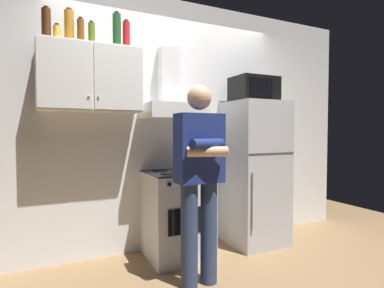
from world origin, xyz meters
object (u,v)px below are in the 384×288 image
cooking_pot (194,166)px  bottle_beer_brown (81,32)px  person_standing (200,176)px  bottle_olive_oil (92,35)px  range_hood (172,99)px  bottle_soda_red (126,36)px  stove_oven (177,214)px  bottle_wine_green (117,31)px  microwave (254,90)px  bottle_spice_jar (57,33)px  bottle_liquor_amber (69,27)px  bottle_rum_dark (46,24)px  upper_cabinet (91,79)px  refrigerator (254,173)px

cooking_pot → bottle_beer_brown: bottle_beer_brown is taller
person_standing → bottle_olive_oil: (-0.73, 0.77, 1.26)m
range_hood → bottle_soda_red: 0.75m
stove_oven → bottle_wine_green: bottle_wine_green is taller
stove_oven → bottle_olive_oil: (-0.78, 0.17, 1.73)m
microwave → bottle_spice_jar: bottle_spice_jar is taller
range_hood → microwave: (0.95, -0.11, 0.14)m
bottle_liquor_amber → bottle_rum_dark: bearing=-169.4°
stove_oven → person_standing: (-0.05, -0.61, 0.47)m
bottle_spice_jar → person_standing: bearing=-35.3°
upper_cabinet → bottle_liquor_amber: bearing=165.7°
microwave → bottle_soda_red: 1.49m
range_hood → bottle_olive_oil: 0.97m
bottle_wine_green → refrigerator: bearing=-3.9°
stove_oven → bottle_spice_jar: size_ratio=5.57×
bottle_liquor_amber → person_standing: bearing=-40.0°
bottle_soda_red → bottle_rum_dark: (-0.70, -0.00, 0.00)m
stove_oven → microwave: 1.62m
range_hood → microwave: size_ratio=1.56×
person_standing → bottle_wine_green: 1.58m
bottle_soda_red → bottle_spice_jar: bearing=-178.5°
microwave → bottle_rum_dark: 2.16m
bottle_olive_oil → bottle_beer_brown: bottle_beer_brown is taller
refrigerator → bottle_soda_red: size_ratio=5.57×
upper_cabinet → person_standing: 1.35m
stove_oven → bottle_soda_red: (-0.47, 0.14, 1.75)m
range_hood → bottle_rum_dark: 1.30m
range_hood → bottle_liquor_amber: bearing=177.5°
microwave → cooking_pot: 1.16m
person_standing → bottle_rum_dark: bearing=146.3°
upper_cabinet → microwave: (1.75, -0.11, -0.01)m
stove_oven → bottle_soda_red: size_ratio=3.04×
upper_cabinet → microwave: size_ratio=1.88×
bottle_olive_oil → bottle_wine_green: bearing=-15.7°
range_hood → cooking_pot: (0.13, -0.25, -0.67)m
bottle_liquor_amber → bottle_wine_green: bottle_wine_green is taller
refrigerator → bottle_soda_red: 1.99m
bottle_rum_dark → bottle_olive_oil: bottle_rum_dark is taller
cooking_pot → person_standing: bearing=-110.3°
person_standing → bottle_spice_jar: size_ratio=10.45×
stove_oven → refrigerator: (0.95, 0.00, 0.37)m
range_hood → bottle_spice_jar: size_ratio=4.78×
bottle_rum_dark → bottle_spice_jar: size_ratio=1.87×
refrigerator → bottle_spice_jar: 2.42m
cooking_pot → bottle_spice_jar: 1.72m
refrigerator → person_standing: size_ratio=0.98×
bottle_olive_oil → bottle_spice_jar: size_ratio=1.51×
cooking_pot → bottle_liquor_amber: size_ratio=0.97×
refrigerator → bottle_olive_oil: size_ratio=6.76×
upper_cabinet → microwave: upper_cabinet is taller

